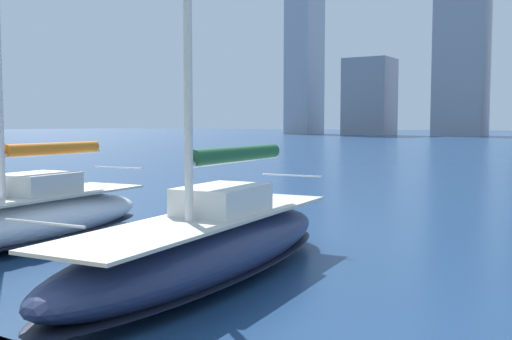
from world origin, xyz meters
TOP-DOWN VIEW (x-y plane):
  - sailboat_forest at (1.40, -6.60)m, footprint 3.04×9.32m
  - sailboat_orange at (7.48, -6.89)m, footprint 3.21×8.38m

SIDE VIEW (x-z plane):
  - sailboat_orange at x=7.48m, z-range -5.48..6.93m
  - sailboat_forest at x=1.40m, z-range -5.35..6.83m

